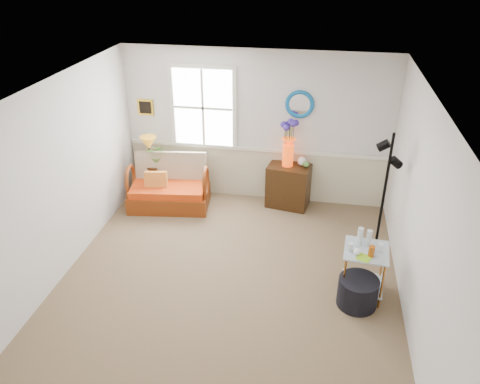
% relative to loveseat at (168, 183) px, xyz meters
% --- Properties ---
extents(floor, '(4.50, 5.00, 0.01)m').
position_rel_loveseat_xyz_m(floor, '(1.40, -1.87, -0.44)').
color(floor, brown).
rests_on(floor, ground).
extents(ceiling, '(4.50, 5.00, 0.01)m').
position_rel_loveseat_xyz_m(ceiling, '(1.40, -1.87, 2.16)').
color(ceiling, white).
rests_on(ceiling, walls).
extents(walls, '(4.51, 5.01, 2.60)m').
position_rel_loveseat_xyz_m(walls, '(1.40, -1.87, 0.86)').
color(walls, silver).
rests_on(walls, floor).
extents(wainscot, '(4.46, 0.02, 0.90)m').
position_rel_loveseat_xyz_m(wainscot, '(1.40, 0.61, 0.01)').
color(wainscot, '#BFB695').
rests_on(wainscot, walls).
extents(chair_rail, '(4.46, 0.04, 0.06)m').
position_rel_loveseat_xyz_m(chair_rail, '(1.40, 0.60, 0.48)').
color(chair_rail, silver).
rests_on(chair_rail, walls).
extents(window, '(1.14, 0.06, 1.44)m').
position_rel_loveseat_xyz_m(window, '(0.50, 0.60, 1.16)').
color(window, white).
rests_on(window, walls).
extents(picture, '(0.28, 0.03, 0.28)m').
position_rel_loveseat_xyz_m(picture, '(-0.52, 0.61, 1.11)').
color(picture, gold).
rests_on(picture, walls).
extents(mirror, '(0.47, 0.07, 0.47)m').
position_rel_loveseat_xyz_m(mirror, '(2.10, 0.61, 1.31)').
color(mirror, '#1577B3').
rests_on(mirror, walls).
extents(loveseat, '(1.42, 0.92, 0.87)m').
position_rel_loveseat_xyz_m(loveseat, '(0.00, 0.00, 0.00)').
color(loveseat, maroon).
rests_on(loveseat, floor).
extents(throw_pillow, '(0.39, 0.16, 0.38)m').
position_rel_loveseat_xyz_m(throw_pillow, '(-0.19, -0.08, 0.04)').
color(throw_pillow, '#C64306').
rests_on(throw_pillow, loveseat).
extents(lamp_stand, '(0.40, 0.40, 0.60)m').
position_rel_loveseat_xyz_m(lamp_stand, '(-0.41, 0.35, -0.14)').
color(lamp_stand, '#371F0B').
rests_on(lamp_stand, floor).
extents(table_lamp, '(0.35, 0.35, 0.52)m').
position_rel_loveseat_xyz_m(table_lamp, '(-0.42, 0.33, 0.42)').
color(table_lamp, '#B97B1C').
rests_on(table_lamp, lamp_stand).
extents(potted_plant, '(0.38, 0.42, 0.31)m').
position_rel_loveseat_xyz_m(potted_plant, '(-0.27, 0.33, 0.32)').
color(potted_plant, '#528637').
rests_on(potted_plant, lamp_stand).
extents(cabinet, '(0.76, 0.56, 0.75)m').
position_rel_loveseat_xyz_m(cabinet, '(2.00, 0.39, -0.06)').
color(cabinet, '#371F0B').
rests_on(cabinet, floor).
extents(flower_vase, '(0.28, 0.28, 0.80)m').
position_rel_loveseat_xyz_m(flower_vase, '(1.97, 0.41, 0.71)').
color(flower_vase, '#F03F0A').
rests_on(flower_vase, cabinet).
extents(side_table, '(0.58, 0.58, 0.69)m').
position_rel_loveseat_xyz_m(side_table, '(3.15, -1.76, -0.09)').
color(side_table, '#BC7123').
rests_on(side_table, floor).
extents(tabletop_items, '(0.54, 0.54, 0.24)m').
position_rel_loveseat_xyz_m(tabletop_items, '(3.12, -1.79, 0.37)').
color(tabletop_items, silver).
rests_on(tabletop_items, side_table).
extents(floor_lamp, '(0.30, 0.30, 1.91)m').
position_rel_loveseat_xyz_m(floor_lamp, '(3.39, -0.88, 0.52)').
color(floor_lamp, black).
rests_on(floor_lamp, floor).
extents(ottoman, '(0.59, 0.59, 0.39)m').
position_rel_loveseat_xyz_m(ottoman, '(3.09, -1.98, -0.24)').
color(ottoman, black).
rests_on(ottoman, floor).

